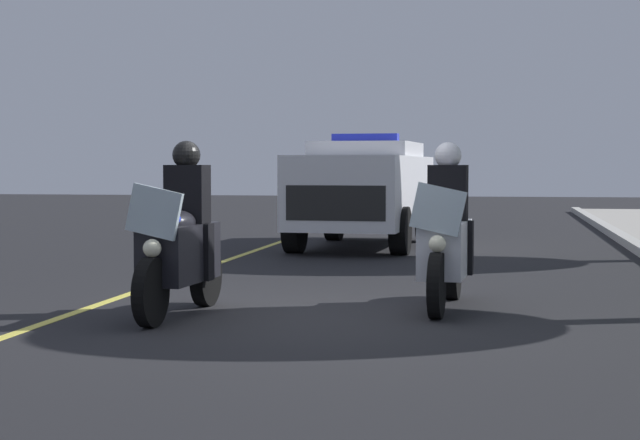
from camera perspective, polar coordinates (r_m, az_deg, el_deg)
ground_plane at (r=10.31m, az=-0.74°, el=-5.22°), size 80.00×80.00×0.00m
lane_stripe_center at (r=10.97m, az=-12.75°, el=-4.78°), size 48.00×0.12×0.01m
police_motorcycle_lead_left at (r=10.28m, az=-7.64°, el=-1.35°), size 2.14×0.60×1.72m
police_motorcycle_lead_right at (r=10.80m, az=6.89°, el=-1.13°), size 2.14×0.60×1.72m
police_suv at (r=18.86m, az=2.45°, el=1.76°), size 5.00×2.30×2.05m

